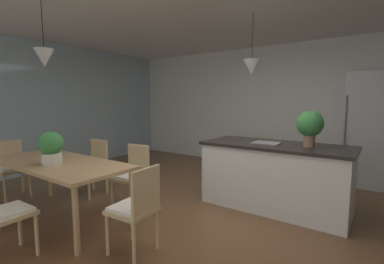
% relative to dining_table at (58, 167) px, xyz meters
% --- Properties ---
extents(ground_plane, '(10.00, 8.40, 0.04)m').
position_rel_dining_table_xyz_m(ground_plane, '(1.51, 1.04, -0.69)').
color(ground_plane, brown).
extents(wall_back_kitchen, '(10.00, 0.12, 2.70)m').
position_rel_dining_table_xyz_m(wall_back_kitchen, '(1.51, 4.30, 0.68)').
color(wall_back_kitchen, silver).
rests_on(wall_back_kitchen, ground_plane).
extents(window_wall_left_glazing, '(0.06, 8.40, 2.70)m').
position_rel_dining_table_xyz_m(window_wall_left_glazing, '(-2.55, 1.04, 0.68)').
color(window_wall_left_glazing, '#9EB7C6').
rests_on(window_wall_left_glazing, ground_plane).
extents(dining_table, '(2.03, 0.87, 0.74)m').
position_rel_dining_table_xyz_m(dining_table, '(0.00, 0.00, 0.00)').
color(dining_table, tan).
rests_on(dining_table, ground_plane).
extents(chair_window_end, '(0.43, 0.43, 0.87)m').
position_rel_dining_table_xyz_m(chair_window_end, '(-1.39, 0.00, -0.20)').
color(chair_window_end, tan).
rests_on(chair_window_end, ground_plane).
extents(chair_near_right, '(0.41, 0.41, 0.87)m').
position_rel_dining_table_xyz_m(chair_near_right, '(0.46, -0.80, -0.20)').
color(chair_near_right, tan).
rests_on(chair_near_right, ground_plane).
extents(chair_kitchen_end, '(0.43, 0.43, 0.87)m').
position_rel_dining_table_xyz_m(chair_kitchen_end, '(1.39, 0.00, -0.20)').
color(chair_kitchen_end, tan).
rests_on(chair_kitchen_end, ground_plane).
extents(chair_far_right, '(0.43, 0.43, 0.87)m').
position_rel_dining_table_xyz_m(chair_far_right, '(0.45, 0.80, -0.20)').
color(chair_far_right, tan).
rests_on(chair_far_right, ground_plane).
extents(chair_far_left, '(0.42, 0.42, 0.87)m').
position_rel_dining_table_xyz_m(chair_far_left, '(-0.46, 0.80, -0.20)').
color(chair_far_left, tan).
rests_on(chair_far_left, ground_plane).
extents(kitchen_island, '(1.97, 0.88, 0.91)m').
position_rel_dining_table_xyz_m(kitchen_island, '(2.08, 1.95, -0.21)').
color(kitchen_island, silver).
rests_on(kitchen_island, ground_plane).
extents(refrigerator, '(0.69, 0.67, 1.98)m').
position_rel_dining_table_xyz_m(refrigerator, '(3.03, 3.90, 0.31)').
color(refrigerator, '#B2B5B7').
rests_on(refrigerator, ground_plane).
extents(pendant_over_table, '(0.23, 0.23, 0.79)m').
position_rel_dining_table_xyz_m(pendant_over_table, '(-0.18, -0.00, 1.34)').
color(pendant_over_table, black).
extents(pendant_over_island_main, '(0.25, 0.25, 0.84)m').
position_rel_dining_table_xyz_m(pendant_over_island_main, '(1.70, 1.95, 1.29)').
color(pendant_over_island_main, black).
extents(potted_plant_on_island, '(0.33, 0.33, 0.47)m').
position_rel_dining_table_xyz_m(potted_plant_on_island, '(2.51, 1.95, 0.51)').
color(potted_plant_on_island, '#8C664C').
rests_on(potted_plant_on_island, kitchen_island).
extents(potted_plant_on_table, '(0.28, 0.28, 0.39)m').
position_rel_dining_table_xyz_m(potted_plant_on_table, '(0.10, -0.12, 0.28)').
color(potted_plant_on_table, beige).
rests_on(potted_plant_on_table, dining_table).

